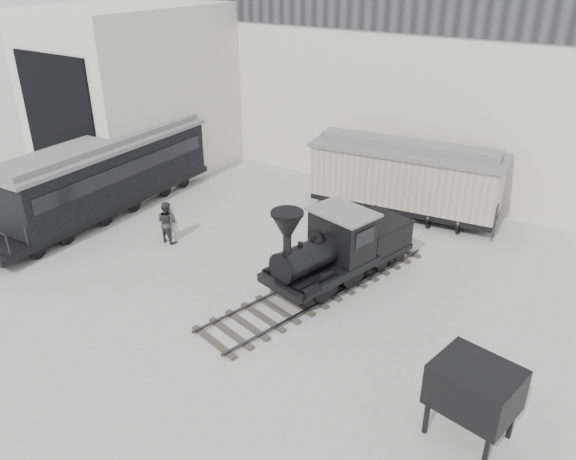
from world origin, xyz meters
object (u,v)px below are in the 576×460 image
Objects in this scene: boxcar at (405,177)px; passenger_coach at (108,174)px; locomotive at (335,252)px; coal_hopper at (474,392)px; visitor_b at (167,222)px; visitor_a at (172,222)px.

boxcar is 14.10m from passenger_coach.
locomotive is 8.16m from coal_hopper.
passenger_coach is (-12.34, -0.13, 0.54)m from locomotive.
passenger_coach is at bearing -154.69° from boxcar.
visitor_b is (4.64, -0.91, -0.94)m from passenger_coach.
locomotive is at bearing -172.92° from visitor_b.
passenger_coach is (-11.95, -7.50, -0.04)m from boxcar.
visitor_a is 14.96m from coal_hopper.
locomotive reaches higher than coal_hopper.
locomotive is 5.60× the size of visitor_b.
coal_hopper is at bearing -16.61° from passenger_coach.
passenger_coach is at bearing -13.16° from visitor_a.
locomotive is at bearing -2.39° from passenger_coach.
visitor_b is at bearing -158.44° from locomotive.
boxcar is 0.72× the size of passenger_coach.
visitor_a is at bearing -160.96° from locomotive.
coal_hopper is at bearing -21.54° from locomotive.
locomotive reaches higher than visitor_a.
visitor_a is at bearing -83.41° from visitor_b.
passenger_coach is 19.54m from coal_hopper.
boxcar reaches higher than visitor_b.
visitor_b is at bearing -14.04° from passenger_coach.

